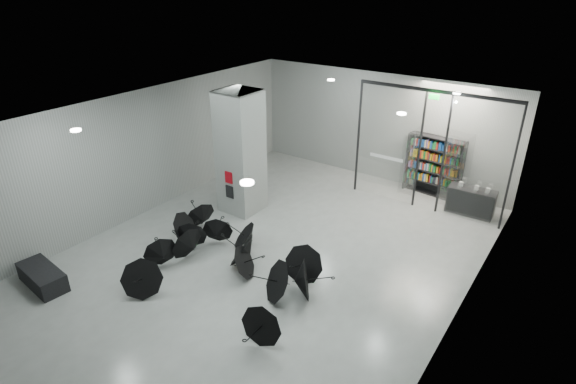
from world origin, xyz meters
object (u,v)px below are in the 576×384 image
Objects in this scene: shop_counter at (471,201)px; umbrella_cluster at (228,260)px; bench at (43,277)px; bookshelf at (434,166)px; column at (241,153)px.

umbrella_cluster is at bearing -123.81° from shop_counter.
shop_counter is 8.21m from umbrella_cluster.
bench is 0.71× the size of bookshelf.
bookshelf is at bearing 44.83° from column.
bookshelf is 1.85m from shop_counter.
bookshelf reaches higher than bench.
bench is at bearing -102.98° from column.
bench is 12.57m from bookshelf.
bench is 0.27× the size of umbrella_cluster.
column is 6.80m from bookshelf.
shop_counter is (7.77, 10.14, 0.20)m from bench.
bench is 12.78m from shop_counter.
bookshelf is at bearing 66.37° from bench.
column is 6.55m from bench.
shop_counter is 0.26× the size of umbrella_cluster.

